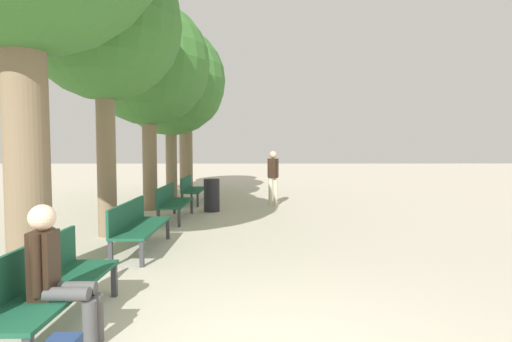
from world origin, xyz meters
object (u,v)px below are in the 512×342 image
object	(u,v)px
tree_row_2	(148,65)
trash_bin	(212,195)
bench_row_0	(46,282)
tree_row_4	(185,93)
bench_row_2	(172,200)
pedestrian_near	(273,174)
tree_row_1	(103,24)
bench_row_1	(137,223)
bench_row_3	(191,188)
person_seated	(57,272)
tree_row_3	(170,81)

from	to	relation	value
tree_row_2	trash_bin	distance (m)	3.95
tree_row_2	bench_row_0	bearing A→B (deg)	-82.88
tree_row_2	tree_row_4	distance (m)	5.96
trash_bin	tree_row_2	bearing A→B (deg)	171.06
bench_row_2	pedestrian_near	size ratio (longest dim) A/B	1.14
tree_row_1	tree_row_4	distance (m)	9.20
bench_row_1	bench_row_3	xyz separation A→B (m)	(0.00, 5.82, 0.00)
bench_row_0	pedestrian_near	size ratio (longest dim) A/B	1.14
bench_row_1	person_seated	world-z (taller)	person_seated
trash_bin	tree_row_1	bearing A→B (deg)	-120.23
bench_row_1	tree_row_1	size ratio (longest dim) A/B	0.33
bench_row_3	tree_row_2	size ratio (longest dim) A/B	0.33
bench_row_1	pedestrian_near	distance (m)	5.80
tree_row_3	tree_row_4	size ratio (longest dim) A/B	1.05
tree_row_4	trash_bin	world-z (taller)	tree_row_4
pedestrian_near	bench_row_1	bearing A→B (deg)	-115.93
bench_row_2	pedestrian_near	world-z (taller)	pedestrian_near
bench_row_0	tree_row_1	world-z (taller)	tree_row_1
tree_row_4	bench_row_1	bearing A→B (deg)	-84.96
tree_row_2	person_seated	world-z (taller)	tree_row_2
tree_row_2	pedestrian_near	distance (m)	4.66
bench_row_2	person_seated	size ratio (longest dim) A/B	1.49
tree_row_4	pedestrian_near	size ratio (longest dim) A/B	3.48
tree_row_2	trash_bin	size ratio (longest dim) A/B	6.45
person_seated	pedestrian_near	world-z (taller)	pedestrian_near
bench_row_1	person_seated	distance (m)	3.19
tree_row_3	tree_row_4	world-z (taller)	tree_row_3
bench_row_2	tree_row_1	size ratio (longest dim) A/B	0.33
tree_row_2	trash_bin	bearing A→B (deg)	-8.94
bench_row_1	tree_row_3	xyz separation A→B (m)	(-0.92, 7.35, 3.54)
tree_row_1	tree_row_2	size ratio (longest dim) A/B	0.99
bench_row_2	tree_row_3	world-z (taller)	tree_row_3
bench_row_1	tree_row_4	distance (m)	11.02
bench_row_0	person_seated	bearing A→B (deg)	-48.45
pedestrian_near	bench_row_3	bearing A→B (deg)	166.10
tree_row_4	person_seated	distance (m)	14.03
tree_row_3	pedestrian_near	world-z (taller)	tree_row_3
tree_row_3	person_seated	distance (m)	11.11
pedestrian_near	trash_bin	xyz separation A→B (m)	(-1.71, -1.04, -0.49)
bench_row_2	bench_row_3	bearing A→B (deg)	90.00
bench_row_3	tree_row_2	distance (m)	3.88
pedestrian_near	bench_row_2	bearing A→B (deg)	-137.87
tree_row_1	tree_row_3	xyz separation A→B (m)	(0.00, 6.16, -0.06)
bench_row_2	trash_bin	world-z (taller)	trash_bin
tree_row_1	tree_row_3	world-z (taller)	tree_row_3
bench_row_1	tree_row_4	world-z (taller)	tree_row_4
bench_row_1	tree_row_2	size ratio (longest dim) A/B	0.33
bench_row_1	trash_bin	bearing A→B (deg)	78.92
tree_row_2	person_seated	size ratio (longest dim) A/B	4.57
pedestrian_near	person_seated	bearing A→B (deg)	-105.29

